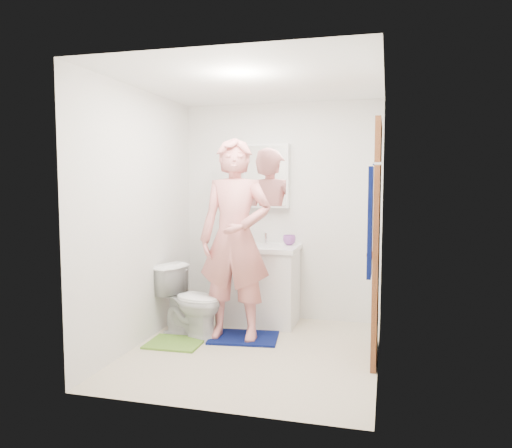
{
  "coord_description": "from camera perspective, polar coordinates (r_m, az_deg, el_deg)",
  "views": [
    {
      "loc": [
        1.14,
        -4.25,
        1.55
      ],
      "look_at": [
        -0.04,
        0.25,
        1.14
      ],
      "focal_mm": 35.0,
      "sensor_mm": 36.0,
      "label": 1
    }
  ],
  "objects": [
    {
      "name": "floor",
      "position": [
        4.67,
        -0.32,
        -14.51
      ],
      "size": [
        2.2,
        2.4,
        0.02
      ],
      "primitive_type": "cube",
      "color": "beige",
      "rests_on": "ground"
    },
    {
      "name": "ceiling",
      "position": [
        4.49,
        -0.34,
        16.05
      ],
      "size": [
        2.2,
        2.4,
        0.02
      ],
      "primitive_type": "cube",
      "color": "white",
      "rests_on": "ground"
    },
    {
      "name": "wall_back",
      "position": [
        5.59,
        2.9,
        1.41
      ],
      "size": [
        2.2,
        0.02,
        2.4
      ],
      "primitive_type": "cube",
      "color": "silver",
      "rests_on": "ground"
    },
    {
      "name": "wall_front",
      "position": [
        3.27,
        -5.85,
        -1.19
      ],
      "size": [
        2.2,
        0.02,
        2.4
      ],
      "primitive_type": "cube",
      "color": "silver",
      "rests_on": "ground"
    },
    {
      "name": "wall_left",
      "position": [
        4.82,
        -13.17,
        0.71
      ],
      "size": [
        0.02,
        2.4,
        2.4
      ],
      "primitive_type": "cube",
      "color": "silver",
      "rests_on": "ground"
    },
    {
      "name": "wall_right",
      "position": [
        4.27,
        14.22,
        0.13
      ],
      "size": [
        0.02,
        2.4,
        2.4
      ],
      "primitive_type": "cube",
      "color": "silver",
      "rests_on": "ground"
    },
    {
      "name": "vanity_cabinet",
      "position": [
        5.45,
        0.66,
        -7.18
      ],
      "size": [
        0.75,
        0.55,
        0.8
      ],
      "primitive_type": "cube",
      "color": "white",
      "rests_on": "floor"
    },
    {
      "name": "countertop",
      "position": [
        5.38,
        0.67,
        -2.75
      ],
      "size": [
        0.79,
        0.59,
        0.05
      ],
      "primitive_type": "cube",
      "color": "white",
      "rests_on": "vanity_cabinet"
    },
    {
      "name": "sink_basin",
      "position": [
        5.37,
        0.67,
        -2.59
      ],
      "size": [
        0.4,
        0.4,
        0.03
      ],
      "primitive_type": "cylinder",
      "color": "white",
      "rests_on": "countertop"
    },
    {
      "name": "faucet",
      "position": [
        5.54,
        1.12,
        -1.63
      ],
      "size": [
        0.03,
        0.03,
        0.12
      ],
      "primitive_type": "cylinder",
      "color": "silver",
      "rests_on": "countertop"
    },
    {
      "name": "medicine_cabinet",
      "position": [
        5.54,
        1.24,
        5.52
      ],
      "size": [
        0.5,
        0.12,
        0.7
      ],
      "primitive_type": "cube",
      "color": "white",
      "rests_on": "wall_back"
    },
    {
      "name": "mirror_panel",
      "position": [
        5.48,
        1.09,
        5.52
      ],
      "size": [
        0.46,
        0.01,
        0.66
      ],
      "primitive_type": "cube",
      "color": "white",
      "rests_on": "wall_back"
    },
    {
      "name": "door",
      "position": [
        4.43,
        13.61,
        -1.95
      ],
      "size": [
        0.05,
        0.8,
        2.05
      ],
      "primitive_type": "cube",
      "color": "brown",
      "rests_on": "ground"
    },
    {
      "name": "door_knob",
      "position": [
        4.13,
        12.94,
        -3.49
      ],
      "size": [
        0.07,
        0.07,
        0.07
      ],
      "primitive_type": "sphere",
      "color": "gold",
      "rests_on": "door"
    },
    {
      "name": "towel",
      "position": [
        3.7,
        12.91,
        0.21
      ],
      "size": [
        0.03,
        0.24,
        0.8
      ],
      "primitive_type": "cube",
      "color": "#08124E",
      "rests_on": "wall_right"
    },
    {
      "name": "towel_hook",
      "position": [
        3.68,
        13.67,
        6.72
      ],
      "size": [
        0.06,
        0.02,
        0.02
      ],
      "primitive_type": "cylinder",
      "rotation": [
        0.0,
        1.57,
        0.0
      ],
      "color": "silver",
      "rests_on": "wall_right"
    },
    {
      "name": "toilet",
      "position": [
        5.08,
        -7.45,
        -8.69
      ],
      "size": [
        0.78,
        0.6,
        0.7
      ],
      "primitive_type": "imported",
      "rotation": [
        0.0,
        0.0,
        1.23
      ],
      "color": "white",
      "rests_on": "floor"
    },
    {
      "name": "bath_mat",
      "position": [
        5.02,
        -1.41,
        -12.85
      ],
      "size": [
        0.71,
        0.55,
        0.02
      ],
      "primitive_type": "cube",
      "rotation": [
        0.0,
        0.0,
        0.12
      ],
      "color": "#08124E",
      "rests_on": "floor"
    },
    {
      "name": "green_rug",
      "position": [
        4.93,
        -9.25,
        -13.28
      ],
      "size": [
        0.52,
        0.44,
        0.02
      ],
      "primitive_type": "cube",
      "rotation": [
        0.0,
        0.0,
        0.02
      ],
      "color": "olive",
      "rests_on": "floor"
    },
    {
      "name": "soap_dispenser",
      "position": [
        5.38,
        -1.95,
        -1.5
      ],
      "size": [
        0.1,
        0.1,
        0.18
      ],
      "primitive_type": "imported",
      "rotation": [
        0.0,
        0.0,
        0.26
      ],
      "color": "#B45454",
      "rests_on": "countertop"
    },
    {
      "name": "toothbrush_cup",
      "position": [
        5.43,
        3.82,
        -1.84
      ],
      "size": [
        0.17,
        0.17,
        0.11
      ],
      "primitive_type": "imported",
      "rotation": [
        0.0,
        0.0,
        -0.26
      ],
      "color": "#89469A",
      "rests_on": "countertop"
    },
    {
      "name": "man",
      "position": [
        4.8,
        -2.4,
        -1.75
      ],
      "size": [
        0.71,
        0.48,
        1.93
      ],
      "primitive_type": "imported",
      "rotation": [
        0.0,
        0.0,
        0.03
      ],
      "color": "#DE817D",
      "rests_on": "bath_mat"
    }
  ]
}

